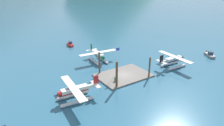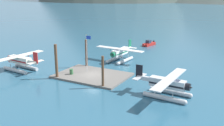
{
  "view_description": "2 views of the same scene",
  "coord_description": "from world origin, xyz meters",
  "px_view_note": "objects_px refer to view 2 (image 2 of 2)",
  "views": [
    {
      "loc": [
        -24.83,
        -32.52,
        19.6
      ],
      "look_at": [
        -0.74,
        3.55,
        2.13
      ],
      "focal_mm": 31.99,
      "sensor_mm": 36.0,
      "label": 1
    },
    {
      "loc": [
        22.1,
        -34.07,
        13.47
      ],
      "look_at": [
        1.84,
        3.49,
        1.7
      ],
      "focal_mm": 40.85,
      "sensor_mm": 36.0,
      "label": 2
    }
  ],
  "objects_px": {
    "seaplane_cream_port_aft": "(20,62)",
    "fuel_drum": "(71,72)",
    "flagpole": "(87,49)",
    "boat_red_open_north": "(149,44)",
    "seaplane_silver_stbd_aft": "(167,86)",
    "seaplane_white_bow_centre": "(120,54)"
  },
  "relations": [
    {
      "from": "seaplane_cream_port_aft",
      "to": "seaplane_white_bow_centre",
      "type": "xyz_separation_m",
      "value": [
        12.9,
        14.09,
        0.0
      ]
    },
    {
      "from": "fuel_drum",
      "to": "seaplane_cream_port_aft",
      "type": "bearing_deg",
      "value": -170.09
    },
    {
      "from": "fuel_drum",
      "to": "seaplane_cream_port_aft",
      "type": "relative_size",
      "value": 0.08
    },
    {
      "from": "fuel_drum",
      "to": "seaplane_white_bow_centre",
      "type": "bearing_deg",
      "value": 76.79
    },
    {
      "from": "flagpole",
      "to": "boat_red_open_north",
      "type": "xyz_separation_m",
      "value": [
        0.69,
        28.04,
        -3.82
      ]
    },
    {
      "from": "seaplane_silver_stbd_aft",
      "to": "seaplane_cream_port_aft",
      "type": "xyz_separation_m",
      "value": [
        -26.74,
        -0.59,
        0.0
      ]
    },
    {
      "from": "flagpole",
      "to": "boat_red_open_north",
      "type": "distance_m",
      "value": 28.3
    },
    {
      "from": "flagpole",
      "to": "fuel_drum",
      "type": "xyz_separation_m",
      "value": [
        -1.76,
        -2.25,
        -3.57
      ]
    },
    {
      "from": "fuel_drum",
      "to": "seaplane_cream_port_aft",
      "type": "distance_m",
      "value": 10.19
    },
    {
      "from": "seaplane_silver_stbd_aft",
      "to": "seaplane_cream_port_aft",
      "type": "relative_size",
      "value": 1.0
    },
    {
      "from": "seaplane_white_bow_centre",
      "to": "flagpole",
      "type": "bearing_deg",
      "value": -96.42
    },
    {
      "from": "seaplane_silver_stbd_aft",
      "to": "boat_red_open_north",
      "type": "distance_m",
      "value": 34.56
    },
    {
      "from": "flagpole",
      "to": "seaplane_cream_port_aft",
      "type": "distance_m",
      "value": 12.73
    },
    {
      "from": "flagpole",
      "to": "seaplane_cream_port_aft",
      "type": "relative_size",
      "value": 0.62
    },
    {
      "from": "flagpole",
      "to": "seaplane_silver_stbd_aft",
      "type": "distance_m",
      "value": 15.6
    },
    {
      "from": "seaplane_cream_port_aft",
      "to": "fuel_drum",
      "type": "bearing_deg",
      "value": 9.91
    },
    {
      "from": "seaplane_cream_port_aft",
      "to": "boat_red_open_north",
      "type": "distance_m",
      "value": 34.39
    },
    {
      "from": "seaplane_white_bow_centre",
      "to": "boat_red_open_north",
      "type": "distance_m",
      "value": 17.98
    },
    {
      "from": "flagpole",
      "to": "fuel_drum",
      "type": "height_order",
      "value": "flagpole"
    },
    {
      "from": "fuel_drum",
      "to": "seaplane_white_bow_centre",
      "type": "relative_size",
      "value": 0.08
    },
    {
      "from": "flagpole",
      "to": "seaplane_silver_stbd_aft",
      "type": "xyz_separation_m",
      "value": [
        14.97,
        -3.41,
        -2.73
      ]
    },
    {
      "from": "flagpole",
      "to": "boat_red_open_north",
      "type": "relative_size",
      "value": 1.35
    }
  ]
}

